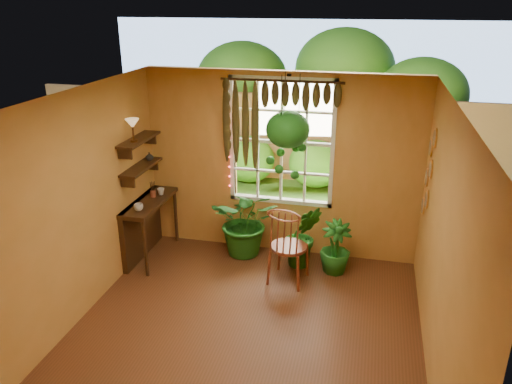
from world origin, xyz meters
TOP-DOWN VIEW (x-y plane):
  - floor at (0.00, 0.00)m, footprint 4.50×4.50m
  - ceiling at (0.00, 0.00)m, footprint 4.50×4.50m
  - wall_back at (0.00, 2.25)m, footprint 4.00×0.00m
  - wall_left at (-2.00, 0.00)m, footprint 0.00×4.50m
  - wall_right at (2.00, 0.00)m, footprint 0.00×4.50m
  - window at (0.00, 2.28)m, footprint 1.52×0.10m
  - valance_vine at (-0.08, 2.16)m, footprint 1.70×0.12m
  - string_lights at (-0.76, 2.19)m, footprint 0.03×0.03m
  - wall_plates at (1.98, 1.79)m, footprint 0.04×0.32m
  - counter_ledge at (-1.91, 1.60)m, footprint 0.40×1.20m
  - shelf_lower at (-1.88, 1.60)m, footprint 0.25×0.90m
  - shelf_upper at (-1.88, 1.60)m, footprint 0.25×0.90m
  - backyard at (0.24, 6.87)m, footprint 14.00×10.00m
  - windsor_chair at (0.28, 1.35)m, footprint 0.56×0.58m
  - potted_plant_left at (-0.45, 2.00)m, footprint 1.03×0.91m
  - potted_plant_mid at (0.42, 1.84)m, footprint 0.62×0.55m
  - potted_plant_right at (0.88, 1.77)m, footprint 0.54×0.54m
  - hanging_basket at (0.12, 2.05)m, footprint 0.60×0.60m
  - cup_a at (-1.78, 1.23)m, footprint 0.16×0.16m
  - cup_b at (-1.72, 1.85)m, footprint 0.11×0.11m
  - brush_jar at (-1.80, 1.75)m, footprint 0.08×0.08m
  - shelf_vase at (-1.87, 1.87)m, footprint 0.12×0.12m
  - tiffany_lamp at (-1.86, 1.42)m, footprint 0.19×0.19m

SIDE VIEW (x-z plane):
  - floor at x=0.00m, z-range 0.00..0.00m
  - windsor_chair at x=0.28m, z-range -0.28..1.03m
  - potted_plant_right at x=0.88m, z-range 0.00..0.76m
  - potted_plant_mid at x=0.42m, z-range 0.00..0.94m
  - potted_plant_left at x=-0.45m, z-range 0.00..1.08m
  - counter_ledge at x=-1.91m, z-range 0.10..1.00m
  - cup_a at x=-1.78m, z-range 0.90..1.00m
  - cup_b at x=-1.72m, z-range 0.90..1.00m
  - brush_jar at x=-1.80m, z-range 0.87..1.16m
  - backyard at x=0.24m, z-range -4.72..7.28m
  - wall_back at x=0.00m, z-range -0.65..3.35m
  - wall_left at x=-2.00m, z-range -0.90..3.60m
  - wall_right at x=2.00m, z-range -0.90..3.60m
  - shelf_lower at x=-1.88m, z-range 1.38..1.42m
  - shelf_vase at x=-1.87m, z-range 1.42..1.54m
  - wall_plates at x=1.98m, z-range 1.00..2.10m
  - window at x=0.00m, z-range 0.77..2.63m
  - string_lights at x=-0.76m, z-range 0.98..2.52m
  - shelf_upper at x=-1.88m, z-range 1.78..1.82m
  - hanging_basket at x=0.12m, z-range 1.16..2.59m
  - tiffany_lamp at x=-1.86m, z-range 1.89..2.20m
  - valance_vine at x=-0.08m, z-range 1.73..2.83m
  - ceiling at x=0.00m, z-range 2.70..2.70m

